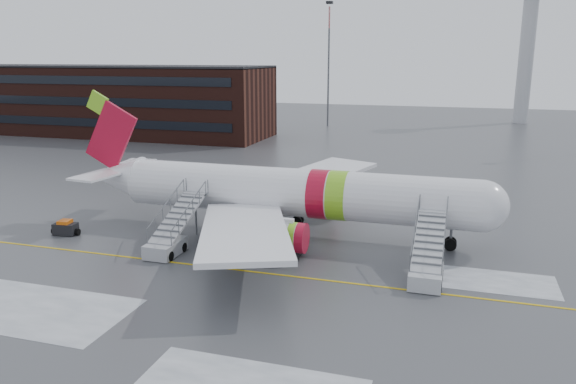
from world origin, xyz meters
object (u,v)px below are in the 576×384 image
(airstair_aft, at_px, (170,238))
(pushback_tug, at_px, (280,246))
(airliner, at_px, (284,193))
(airstair_fwd, at_px, (427,264))
(baggage_tractor, at_px, (66,228))

(airstair_aft, height_order, pushback_tug, airstair_aft)
(airliner, relative_size, pushback_tug, 12.70)
(pushback_tug, bearing_deg, airstair_fwd, -8.97)
(airstair_fwd, distance_m, pushback_tug, 10.53)
(airliner, xyz_separation_m, airstair_aft, (-6.67, -6.54, -2.35))
(airstair_fwd, height_order, pushback_tug, airstair_fwd)
(airstair_aft, bearing_deg, airstair_fwd, 0.00)
(airliner, bearing_deg, pushback_tug, -75.90)
(pushback_tug, bearing_deg, baggage_tractor, -178.39)
(airliner, bearing_deg, baggage_tractor, -162.10)
(pushback_tug, xyz_separation_m, baggage_tractor, (-17.95, -0.51, -0.17))
(airliner, height_order, baggage_tractor, airliner)
(baggage_tractor, bearing_deg, airstair_fwd, -2.29)
(airliner, xyz_separation_m, pushback_tug, (1.23, -4.89, -2.73))
(airstair_aft, height_order, baggage_tractor, airstair_aft)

